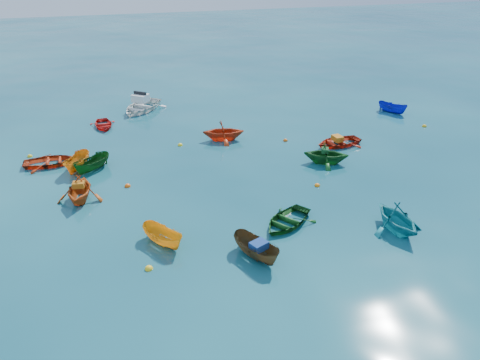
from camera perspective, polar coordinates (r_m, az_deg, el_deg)
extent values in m
plane|color=#0A3A4D|center=(22.80, 3.41, -6.42)|extent=(160.00, 160.00, 0.00)
imported|color=#4E381C|center=(21.16, 2.00, -9.38)|extent=(2.08, 2.90, 1.05)
imported|color=#BD4911|center=(26.96, -18.81, -2.29)|extent=(2.90, 3.23, 1.51)
imported|color=orange|center=(22.27, -9.29, -7.68)|extent=(2.18, 2.63, 0.98)
imported|color=#104615|center=(23.51, 5.68, -5.39)|extent=(3.85, 3.66, 0.65)
imported|color=teal|center=(24.19, 18.39, -5.79)|extent=(2.75, 3.13, 1.55)
imported|color=#B22E0E|center=(31.83, -22.00, 1.75)|extent=(3.26, 2.34, 0.67)
imported|color=orange|center=(30.60, -19.09, 1.25)|extent=(1.99, 2.87, 1.04)
imported|color=#13531C|center=(30.24, 10.37, 2.05)|extent=(3.52, 3.33, 1.46)
imported|color=#B1220E|center=(33.13, 11.84, 4.19)|extent=(3.59, 2.81, 0.68)
imported|color=#0D14A8|center=(40.87, 18.00, 7.84)|extent=(2.12, 2.60, 0.96)
imported|color=red|center=(37.19, -16.29, 6.22)|extent=(2.14, 2.84, 0.56)
imported|color=red|center=(33.31, -2.03, 4.90)|extent=(3.30, 2.98, 1.52)
imported|color=#114B14|center=(30.18, -17.46, 1.14)|extent=(2.66, 2.48, 1.02)
imported|color=white|center=(40.28, -11.89, 8.32)|extent=(5.15, 5.36, 1.51)
cube|color=navy|center=(20.66, 2.32, -7.99)|extent=(0.90, 0.81, 0.35)
cube|color=#B86512|center=(26.60, -19.07, -0.54)|extent=(0.68, 0.55, 0.30)
cube|color=#11451C|center=(29.88, 10.31, 3.58)|extent=(0.63, 0.69, 0.27)
cube|color=orange|center=(32.88, 11.78, 5.00)|extent=(0.67, 0.82, 0.36)
sphere|color=yellow|center=(20.83, -11.05, -10.62)|extent=(0.35, 0.35, 0.35)
sphere|color=#F55B0D|center=(27.64, -13.53, -0.78)|extent=(0.35, 0.35, 0.35)
sphere|color=yellow|center=(32.63, -7.30, 4.20)|extent=(0.33, 0.33, 0.33)
sphere|color=orange|center=(27.31, 9.39, -0.71)|extent=(0.32, 0.32, 0.32)
sphere|color=yellow|center=(33.58, -24.23, 2.61)|extent=(0.33, 0.33, 0.33)
sphere|color=#CE530B|center=(33.28, 5.55, 4.77)|extent=(0.33, 0.33, 0.33)
sphere|color=gold|center=(38.45, 21.55, 6.08)|extent=(0.34, 0.34, 0.34)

